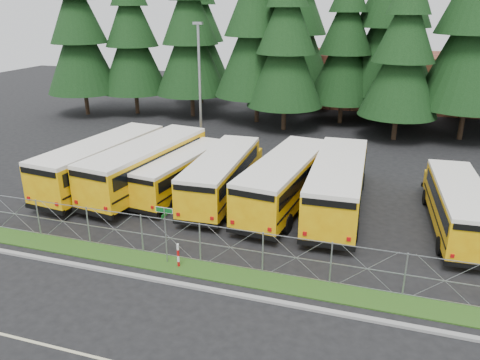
{
  "coord_description": "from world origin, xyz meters",
  "views": [
    {
      "loc": [
        6.58,
        -18.71,
        11.29
      ],
      "look_at": [
        -0.65,
        4.0,
        2.35
      ],
      "focal_mm": 35.0,
      "sensor_mm": 36.0,
      "label": 1
    }
  ],
  "objects_px": {
    "bus_1": "(107,163)",
    "bus_east": "(457,207)",
    "bus_6": "(338,186)",
    "light_standard": "(200,86)",
    "bus_4": "(224,176)",
    "bus_2": "(151,167)",
    "bus_5": "(286,182)",
    "street_sign": "(165,223)",
    "bus_3": "(183,173)",
    "striped_bollard": "(178,256)"
  },
  "relations": [
    {
      "from": "bus_1",
      "to": "bus_4",
      "type": "height_order",
      "value": "bus_1"
    },
    {
      "from": "light_standard",
      "to": "bus_east",
      "type": "bearing_deg",
      "value": -24.78
    },
    {
      "from": "street_sign",
      "to": "striped_bollard",
      "type": "xyz_separation_m",
      "value": [
        0.68,
        -0.22,
        -1.43
      ]
    },
    {
      "from": "striped_bollard",
      "to": "bus_east",
      "type": "bearing_deg",
      "value": 32.47
    },
    {
      "from": "bus_2",
      "to": "bus_3",
      "type": "relative_size",
      "value": 1.21
    },
    {
      "from": "light_standard",
      "to": "bus_6",
      "type": "bearing_deg",
      "value": -33.27
    },
    {
      "from": "bus_4",
      "to": "striped_bollard",
      "type": "xyz_separation_m",
      "value": [
        0.79,
        -8.41,
        -0.83
      ]
    },
    {
      "from": "bus_2",
      "to": "bus_6",
      "type": "xyz_separation_m",
      "value": [
        11.81,
        0.24,
        -0.02
      ]
    },
    {
      "from": "striped_bollard",
      "to": "bus_1",
      "type": "bearing_deg",
      "value": 137.49
    },
    {
      "from": "bus_2",
      "to": "street_sign",
      "type": "distance_m",
      "value": 9.51
    },
    {
      "from": "bus_3",
      "to": "striped_bollard",
      "type": "height_order",
      "value": "bus_3"
    },
    {
      "from": "bus_4",
      "to": "light_standard",
      "type": "height_order",
      "value": "light_standard"
    },
    {
      "from": "bus_east",
      "to": "light_standard",
      "type": "distance_m",
      "value": 19.98
    },
    {
      "from": "bus_1",
      "to": "bus_5",
      "type": "relative_size",
      "value": 1.04
    },
    {
      "from": "bus_east",
      "to": "striped_bollard",
      "type": "relative_size",
      "value": 8.48
    },
    {
      "from": "bus_east",
      "to": "street_sign",
      "type": "bearing_deg",
      "value": -152.91
    },
    {
      "from": "bus_1",
      "to": "light_standard",
      "type": "relative_size",
      "value": 1.19
    },
    {
      "from": "street_sign",
      "to": "striped_bollard",
      "type": "relative_size",
      "value": 2.34
    },
    {
      "from": "street_sign",
      "to": "striped_bollard",
      "type": "distance_m",
      "value": 1.6
    },
    {
      "from": "street_sign",
      "to": "bus_4",
      "type": "bearing_deg",
      "value": 90.73
    },
    {
      "from": "bus_5",
      "to": "bus_east",
      "type": "distance_m",
      "value": 9.25
    },
    {
      "from": "bus_6",
      "to": "street_sign",
      "type": "bearing_deg",
      "value": -130.79
    },
    {
      "from": "bus_5",
      "to": "bus_6",
      "type": "relative_size",
      "value": 0.97
    },
    {
      "from": "bus_3",
      "to": "light_standard",
      "type": "bearing_deg",
      "value": 110.32
    },
    {
      "from": "bus_1",
      "to": "striped_bollard",
      "type": "height_order",
      "value": "bus_1"
    },
    {
      "from": "bus_2",
      "to": "light_standard",
      "type": "height_order",
      "value": "light_standard"
    },
    {
      "from": "bus_3",
      "to": "bus_4",
      "type": "distance_m",
      "value": 2.83
    },
    {
      "from": "bus_3",
      "to": "light_standard",
      "type": "relative_size",
      "value": 0.99
    },
    {
      "from": "bus_1",
      "to": "bus_east",
      "type": "relative_size",
      "value": 1.19
    },
    {
      "from": "street_sign",
      "to": "striped_bollard",
      "type": "bearing_deg",
      "value": -17.6
    },
    {
      "from": "bus_1",
      "to": "street_sign",
      "type": "height_order",
      "value": "bus_1"
    },
    {
      "from": "bus_5",
      "to": "street_sign",
      "type": "distance_m",
      "value": 9.06
    },
    {
      "from": "bus_6",
      "to": "bus_east",
      "type": "xyz_separation_m",
      "value": [
        6.26,
        -0.65,
        -0.24
      ]
    },
    {
      "from": "bus_3",
      "to": "bus_east",
      "type": "relative_size",
      "value": 0.98
    },
    {
      "from": "bus_3",
      "to": "bus_4",
      "type": "xyz_separation_m",
      "value": [
        2.82,
        -0.16,
        0.12
      ]
    },
    {
      "from": "bus_5",
      "to": "light_standard",
      "type": "bearing_deg",
      "value": 144.55
    },
    {
      "from": "light_standard",
      "to": "bus_3",
      "type": "bearing_deg",
      "value": -76.85
    },
    {
      "from": "bus_4",
      "to": "bus_2",
      "type": "bearing_deg",
      "value": 179.09
    },
    {
      "from": "bus_1",
      "to": "street_sign",
      "type": "distance_m",
      "value": 11.17
    },
    {
      "from": "bus_east",
      "to": "light_standard",
      "type": "xyz_separation_m",
      "value": [
        -17.75,
        8.19,
        4.17
      ]
    },
    {
      "from": "bus_6",
      "to": "bus_east",
      "type": "relative_size",
      "value": 1.18
    },
    {
      "from": "bus_3",
      "to": "bus_east",
      "type": "distance_m",
      "value": 16.01
    },
    {
      "from": "bus_6",
      "to": "bus_2",
      "type": "bearing_deg",
      "value": 179.68
    },
    {
      "from": "bus_1",
      "to": "bus_5",
      "type": "height_order",
      "value": "bus_1"
    },
    {
      "from": "bus_3",
      "to": "bus_1",
      "type": "bearing_deg",
      "value": -166.17
    },
    {
      "from": "bus_4",
      "to": "bus_east",
      "type": "height_order",
      "value": "bus_4"
    },
    {
      "from": "bus_1",
      "to": "light_standard",
      "type": "bearing_deg",
      "value": 73.93
    },
    {
      "from": "bus_5",
      "to": "light_standard",
      "type": "xyz_separation_m",
      "value": [
        -8.51,
        7.66,
        3.97
      ]
    },
    {
      "from": "bus_6",
      "to": "light_standard",
      "type": "height_order",
      "value": "light_standard"
    },
    {
      "from": "bus_5",
      "to": "street_sign",
      "type": "bearing_deg",
      "value": -108.52
    }
  ]
}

